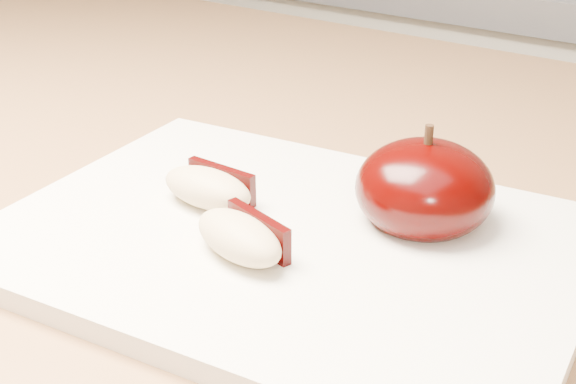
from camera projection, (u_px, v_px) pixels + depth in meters
The scene contains 4 objects.
cutting_board at pixel (288, 243), 0.45m from camera, with size 0.32×0.23×0.01m, color white.
apple_half at pixel (424, 189), 0.45m from camera, with size 0.09×0.09×0.07m.
apple_wedge_a at pixel (209, 187), 0.47m from camera, with size 0.06×0.03×0.02m.
apple_wedge_b at pixel (241, 237), 0.42m from camera, with size 0.07×0.04×0.02m.
Camera 1 is at (0.15, 0.04, 1.13)m, focal length 50.00 mm.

